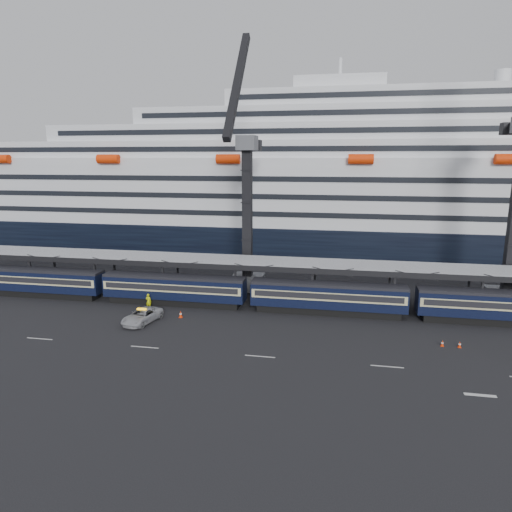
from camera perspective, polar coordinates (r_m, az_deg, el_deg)
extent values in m
plane|color=black|center=(49.06, 18.02, -11.20)|extent=(260.00, 260.00, 0.00)
cube|color=beige|center=(54.76, -25.42, -9.32)|extent=(3.00, 0.15, 0.02)
cube|color=beige|center=(48.91, -13.74, -11.00)|extent=(3.00, 0.15, 0.02)
cube|color=beige|center=(45.53, 0.50, -12.43)|extent=(3.00, 0.15, 0.02)
cube|color=beige|center=(45.18, 16.07, -13.13)|extent=(3.00, 0.15, 0.02)
cube|color=beige|center=(42.97, 26.23, -15.34)|extent=(2.50, 0.40, 0.02)
cube|color=black|center=(71.04, -25.44, -4.16)|extent=(17.48, 2.40, 0.90)
cube|color=black|center=(70.59, -25.57, -2.76)|extent=(19.00, 2.80, 2.70)
cube|color=beige|center=(70.52, -25.59, -2.52)|extent=(18.62, 2.92, 1.05)
cube|color=black|center=(70.51, -25.59, -2.48)|extent=(17.86, 2.98, 0.70)
cube|color=black|center=(70.25, -25.68, -1.58)|extent=(19.00, 2.50, 0.35)
cube|color=black|center=(61.60, -10.12, -5.53)|extent=(17.48, 2.40, 0.90)
cube|color=black|center=(61.08, -10.19, -3.92)|extent=(19.00, 2.80, 2.70)
cube|color=beige|center=(61.00, -10.20, -3.65)|extent=(18.62, 2.92, 1.05)
cube|color=black|center=(60.99, -10.20, -3.61)|extent=(17.86, 2.98, 0.70)
cube|color=black|center=(60.69, -10.24, -2.56)|extent=(19.00, 2.50, 0.35)
cube|color=black|center=(57.81, 8.89, -6.67)|extent=(17.48, 2.40, 0.90)
cube|color=black|center=(57.26, 8.95, -4.96)|extent=(19.00, 2.80, 2.70)
cube|color=beige|center=(57.17, 8.96, -4.68)|extent=(18.62, 2.92, 1.05)
cube|color=black|center=(57.16, 8.96, -4.63)|extent=(17.86, 2.98, 0.70)
cube|color=black|center=(56.84, 9.00, -3.52)|extent=(19.00, 2.50, 0.35)
cube|color=black|center=(60.75, 28.25, -7.09)|extent=(17.48, 2.40, 0.90)
cube|color=black|center=(60.22, 28.42, -5.46)|extent=(19.00, 2.80, 2.70)
cube|color=beige|center=(60.14, 28.45, -5.19)|extent=(18.62, 2.92, 1.05)
cube|color=black|center=(60.13, 28.45, -5.14)|extent=(17.86, 2.98, 0.70)
cube|color=black|center=(59.82, 28.56, -4.09)|extent=(19.00, 2.50, 0.35)
cube|color=gray|center=(60.67, 16.75, -1.29)|extent=(130.00, 6.00, 0.25)
cube|color=black|center=(57.84, 17.03, -2.25)|extent=(130.00, 0.25, 0.70)
cube|color=black|center=(63.65, 16.46, -0.93)|extent=(130.00, 0.25, 0.70)
cube|color=black|center=(72.59, -26.33, -2.08)|extent=(0.25, 0.25, 5.40)
cube|color=black|center=(76.99, -23.86, -1.10)|extent=(0.25, 0.25, 5.40)
cube|color=black|center=(67.11, -19.47, -2.58)|extent=(0.25, 0.25, 5.40)
cube|color=black|center=(71.85, -17.26, -1.49)|extent=(0.25, 0.25, 5.40)
cube|color=black|center=(62.75, -11.52, -3.12)|extent=(0.25, 0.25, 5.40)
cube|color=black|center=(67.79, -9.76, -1.91)|extent=(0.25, 0.25, 5.40)
cube|color=black|center=(59.77, -2.59, -3.65)|extent=(0.25, 0.25, 5.40)
cube|color=black|center=(65.04, -1.46, -2.33)|extent=(0.25, 0.25, 5.40)
cube|color=black|center=(58.36, 7.04, -4.12)|extent=(0.25, 0.25, 5.40)
cube|color=black|center=(63.75, 7.37, -2.73)|extent=(0.25, 0.25, 5.40)
cube|color=black|center=(58.65, 16.86, -4.48)|extent=(0.25, 0.25, 5.40)
cube|color=black|center=(64.02, 16.35, -3.07)|extent=(0.25, 0.25, 5.40)
cube|color=black|center=(60.61, 26.32, -4.70)|extent=(0.25, 0.25, 5.40)
cube|color=black|center=(65.82, 25.05, -3.32)|extent=(0.25, 0.25, 5.40)
cube|color=black|center=(92.31, 14.70, 2.10)|extent=(200.00, 28.00, 7.00)
cube|color=silver|center=(91.20, 15.02, 7.98)|extent=(190.00, 26.88, 12.00)
cube|color=silver|center=(91.02, 15.29, 12.69)|extent=(160.00, 24.64, 3.00)
cube|color=black|center=(78.70, 15.98, 12.81)|extent=(153.60, 0.12, 0.90)
cube|color=silver|center=(91.13, 15.40, 14.58)|extent=(124.00, 21.84, 3.00)
cube|color=black|center=(80.21, 16.01, 14.94)|extent=(119.04, 0.12, 0.90)
cube|color=silver|center=(91.33, 15.50, 16.45)|extent=(90.00, 19.04, 3.00)
cube|color=black|center=(81.82, 16.05, 16.98)|extent=(86.40, 0.12, 0.90)
cube|color=silver|center=(91.62, 15.62, 18.32)|extent=(56.00, 16.24, 3.00)
cube|color=black|center=(83.54, 16.09, 18.94)|extent=(53.76, 0.12, 0.90)
cube|color=silver|center=(91.71, 10.40, 20.13)|extent=(16.00, 12.00, 2.50)
cylinder|color=silver|center=(95.58, 28.44, 18.90)|extent=(2.80, 2.80, 3.00)
cylinder|color=#EC3207|center=(99.47, -29.38, 10.52)|extent=(4.00, 1.60, 1.60)
cylinder|color=#EC3207|center=(87.13, -17.98, 11.46)|extent=(4.00, 1.60, 1.60)
cylinder|color=#EC3207|center=(79.11, -3.51, 12.01)|extent=(4.00, 1.60, 1.60)
cylinder|color=#EC3207|center=(76.77, 12.98, 11.72)|extent=(4.00, 1.60, 1.60)
cylinder|color=#EC3207|center=(80.60, 29.07, 10.54)|extent=(4.00, 1.60, 1.60)
cube|color=#515359|center=(67.56, -1.06, -3.27)|extent=(4.50, 4.50, 2.00)
cube|color=black|center=(65.62, -1.09, 5.18)|extent=(1.30, 1.30, 18.00)
cube|color=#515359|center=(65.17, -1.13, 13.94)|extent=(2.60, 3.20, 2.00)
cube|color=black|center=(60.16, -2.36, 20.68)|extent=(0.90, 12.26, 14.37)
cube|color=black|center=(67.64, -0.68, 13.88)|extent=(0.90, 5.04, 0.90)
cube|color=black|center=(70.10, -0.26, 13.65)|extent=(2.20, 1.60, 1.60)
cube|color=#515359|center=(68.79, 28.73, -4.52)|extent=(4.50, 4.50, 2.00)
cube|color=black|center=(71.83, 29.16, 13.73)|extent=(2.20, 1.60, 1.60)
imported|color=#A0A1A6|center=(55.59, -14.05, -7.30)|extent=(3.76, 6.13, 1.59)
imported|color=#CBD60B|center=(60.19, -13.29, -5.53)|extent=(0.78, 0.55, 2.02)
cube|color=#EC3207|center=(55.07, -13.67, -8.32)|extent=(0.36, 0.36, 0.04)
cone|color=#EC3207|center=(54.94, -13.69, -7.97)|extent=(0.30, 0.30, 0.68)
cylinder|color=white|center=(54.94, -13.69, -7.97)|extent=(0.26, 0.26, 0.11)
cube|color=#EC3207|center=(56.59, -9.39, -7.56)|extent=(0.43, 0.43, 0.05)
cone|color=#EC3207|center=(56.45, -9.41, -7.15)|extent=(0.36, 0.36, 0.81)
cylinder|color=white|center=(56.45, -9.41, -7.15)|extent=(0.30, 0.30, 0.14)
cube|color=#EC3207|center=(51.49, 22.24, -10.37)|extent=(0.34, 0.34, 0.04)
cone|color=#EC3207|center=(51.37, 22.27, -10.02)|extent=(0.28, 0.28, 0.64)
cylinder|color=white|center=(51.37, 22.27, -10.02)|extent=(0.24, 0.24, 0.11)
cube|color=#EC3207|center=(51.86, 24.08, -10.37)|extent=(0.34, 0.34, 0.04)
cone|color=#EC3207|center=(51.74, 24.11, -10.02)|extent=(0.29, 0.29, 0.64)
cylinder|color=white|center=(51.74, 24.11, -10.02)|extent=(0.24, 0.24, 0.11)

